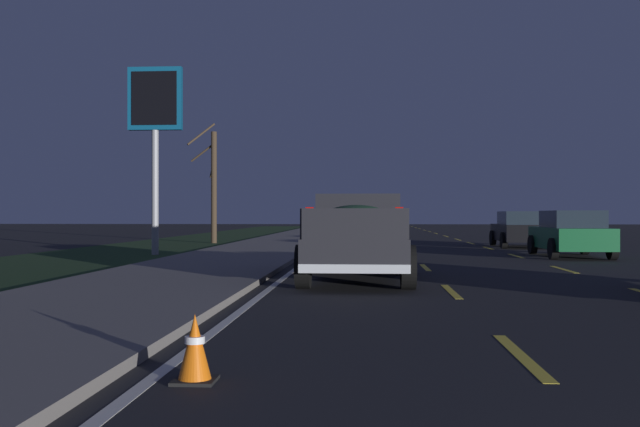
{
  "coord_description": "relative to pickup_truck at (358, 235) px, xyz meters",
  "views": [
    {
      "loc": [
        -1.76,
        3.29,
        1.43
      ],
      "look_at": [
        12.8,
        4.25,
        1.44
      ],
      "focal_mm": 40.39,
      "sensor_mm": 36.0,
      "label": 1
    }
  ],
  "objects": [
    {
      "name": "sidewalk_shoulder",
      "position": [
        13.21,
        3.95,
        -0.92
      ],
      "size": [
        108.0,
        4.0,
        0.12
      ],
      "primitive_type": "cube",
      "color": "slate",
      "rests_on": "ground"
    },
    {
      "name": "bare_tree_far",
      "position": [
        19.23,
        7.33,
        1.92
      ],
      "size": [
        1.65,
        1.37,
        5.89
      ],
      "color": "#423323",
      "rests_on": "ground"
    },
    {
      "name": "sedan_green",
      "position": [
        8.77,
        -6.93,
        -0.2
      ],
      "size": [
        4.42,
        2.06,
        1.54
      ],
      "color": "#14592D",
      "rests_on": "ground"
    },
    {
      "name": "traffic_cone_near",
      "position": [
        -9.53,
        1.25,
        -0.7
      ],
      "size": [
        0.36,
        0.36,
        0.58
      ],
      "color": "black",
      "rests_on": "ground"
    },
    {
      "name": "pickup_truck",
      "position": [
        0.0,
        0.0,
        0.0
      ],
      "size": [
        5.44,
        2.31,
        1.87
      ],
      "color": "#232328",
      "rests_on": "ground"
    },
    {
      "name": "grass_verge",
      "position": [
        13.21,
        8.95,
        -0.98
      ],
      "size": [
        108.0,
        6.0,
        0.01
      ],
      "primitive_type": "cube",
      "color": "#1E3819",
      "rests_on": "ground"
    },
    {
      "name": "street_light_near",
      "position": [
        -3.18,
        6.22,
        3.72
      ],
      "size": [
        0.36,
        1.97,
        7.77
      ],
      "color": "#4C4C51",
      "rests_on": "ground"
    },
    {
      "name": "ground",
      "position": [
        13.21,
        -3.5,
        -0.98
      ],
      "size": [
        144.0,
        144.0,
        0.0
      ],
      "primitive_type": "plane",
      "color": "black"
    },
    {
      "name": "gas_price_sign",
      "position": [
        9.15,
        7.2,
        3.93
      ],
      "size": [
        0.27,
        1.9,
        6.57
      ],
      "color": "#99999E",
      "rests_on": "ground"
    },
    {
      "name": "sedan_black",
      "position": [
        15.86,
        -6.75,
        -0.2
      ],
      "size": [
        4.44,
        2.09,
        1.54
      ],
      "color": "black",
      "rests_on": "ground"
    },
    {
      "name": "lane_markings",
      "position": [
        16.88,
        -0.47,
        -0.98
      ],
      "size": [
        108.68,
        7.04,
        0.01
      ],
      "color": "yellow",
      "rests_on": "ground"
    }
  ]
}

